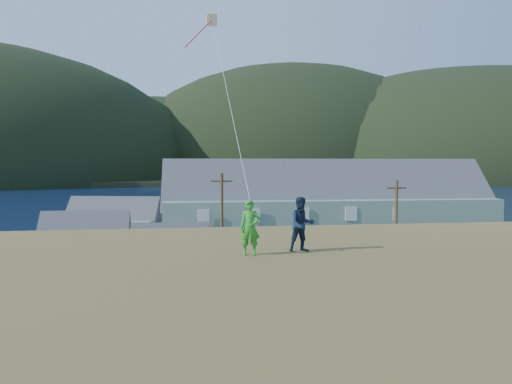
{
  "coord_description": "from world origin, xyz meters",
  "views": [
    {
      "loc": [
        -2.3,
        -35.26,
        10.19
      ],
      "look_at": [
        1.05,
        -12.43,
        8.8
      ],
      "focal_mm": 35.0,
      "sensor_mm": 36.0,
      "label": 1
    }
  ],
  "objects_px": {
    "kite_flyer_navy": "(302,224)",
    "shed_palegreen_near": "(85,240)",
    "lodge": "(327,210)",
    "shed_white": "(172,250)",
    "wharf": "(158,227)",
    "kite_flyer_green": "(250,228)",
    "shed_palegreen_far": "(114,224)"
  },
  "relations": [
    {
      "from": "lodge",
      "to": "kite_flyer_navy",
      "type": "height_order",
      "value": "lodge"
    },
    {
      "from": "shed_palegreen_near",
      "to": "shed_palegreen_far",
      "type": "relative_size",
      "value": 0.74
    },
    {
      "from": "wharf",
      "to": "lodge",
      "type": "height_order",
      "value": "lodge"
    },
    {
      "from": "shed_white",
      "to": "shed_palegreen_near",
      "type": "bearing_deg",
      "value": 143.1
    },
    {
      "from": "kite_flyer_green",
      "to": "lodge",
      "type": "bearing_deg",
      "value": 76.81
    },
    {
      "from": "lodge",
      "to": "shed_white",
      "type": "bearing_deg",
      "value": -154.9
    },
    {
      "from": "wharf",
      "to": "kite_flyer_navy",
      "type": "height_order",
      "value": "kite_flyer_navy"
    },
    {
      "from": "kite_flyer_green",
      "to": "kite_flyer_navy",
      "type": "distance_m",
      "value": 1.84
    },
    {
      "from": "kite_flyer_green",
      "to": "kite_flyer_navy",
      "type": "bearing_deg",
      "value": 19.33
    },
    {
      "from": "wharf",
      "to": "kite_flyer_green",
      "type": "relative_size",
      "value": 14.63
    },
    {
      "from": "shed_palegreen_near",
      "to": "shed_white",
      "type": "xyz_separation_m",
      "value": [
        8.73,
        -5.49,
        -0.27
      ]
    },
    {
      "from": "shed_white",
      "to": "shed_palegreen_far",
      "type": "relative_size",
      "value": 0.61
    },
    {
      "from": "shed_palegreen_near",
      "to": "kite_flyer_navy",
      "type": "xyz_separation_m",
      "value": [
        13.7,
        -35.48,
        5.72
      ]
    },
    {
      "from": "lodge",
      "to": "shed_white",
      "type": "height_order",
      "value": "lodge"
    },
    {
      "from": "kite_flyer_navy",
      "to": "shed_white",
      "type": "bearing_deg",
      "value": 93.99
    },
    {
      "from": "shed_white",
      "to": "kite_flyer_navy",
      "type": "height_order",
      "value": "kite_flyer_navy"
    },
    {
      "from": "shed_white",
      "to": "kite_flyer_navy",
      "type": "bearing_deg",
      "value": -85.36
    },
    {
      "from": "shed_palegreen_near",
      "to": "kite_flyer_navy",
      "type": "bearing_deg",
      "value": -70.31
    },
    {
      "from": "shed_white",
      "to": "shed_palegreen_far",
      "type": "bearing_deg",
      "value": 111.33
    },
    {
      "from": "lodge",
      "to": "shed_palegreen_near",
      "type": "height_order",
      "value": "lodge"
    },
    {
      "from": "kite_flyer_green",
      "to": "kite_flyer_navy",
      "type": "relative_size",
      "value": 0.97
    },
    {
      "from": "wharf",
      "to": "lodge",
      "type": "bearing_deg",
      "value": -47.78
    },
    {
      "from": "kite_flyer_navy",
      "to": "shed_palegreen_near",
      "type": "bearing_deg",
      "value": 105.7
    },
    {
      "from": "kite_flyer_green",
      "to": "shed_palegreen_near",
      "type": "bearing_deg",
      "value": 115.14
    },
    {
      "from": "shed_white",
      "to": "shed_palegreen_far",
      "type": "xyz_separation_m",
      "value": [
        -7.17,
        14.64,
        0.69
      ]
    },
    {
      "from": "lodge",
      "to": "kite_flyer_navy",
      "type": "xyz_separation_m",
      "value": [
        -12.0,
        -37.53,
        3.23
      ]
    },
    {
      "from": "shed_palegreen_far",
      "to": "kite_flyer_navy",
      "type": "relative_size",
      "value": 6.55
    },
    {
      "from": "shed_palegreen_far",
      "to": "shed_white",
      "type": "bearing_deg",
      "value": -52.08
    },
    {
      "from": "lodge",
      "to": "kite_flyer_green",
      "type": "xyz_separation_m",
      "value": [
        -13.8,
        -37.93,
        3.2
      ]
    },
    {
      "from": "lodge",
      "to": "shed_palegreen_near",
      "type": "xyz_separation_m",
      "value": [
        -25.7,
        -2.05,
        -2.49
      ]
    },
    {
      "from": "lodge",
      "to": "shed_palegreen_far",
      "type": "distance_m",
      "value": 25.24
    },
    {
      "from": "wharf",
      "to": "shed_palegreen_far",
      "type": "distance_m",
      "value": 15.38
    }
  ]
}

